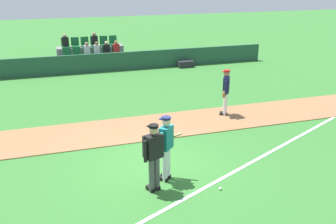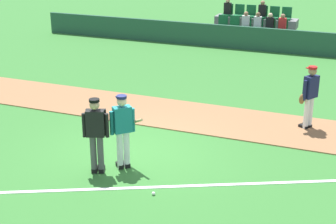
% 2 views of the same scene
% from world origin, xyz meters
% --- Properties ---
extents(ground_plane, '(80.00, 80.00, 0.00)m').
position_xyz_m(ground_plane, '(0.00, 0.00, 0.00)').
color(ground_plane, '#33702D').
extents(infield_dirt_path, '(28.00, 2.33, 0.03)m').
position_xyz_m(infield_dirt_path, '(0.00, 2.88, 0.01)').
color(infield_dirt_path, '#936642').
rests_on(infield_dirt_path, ground).
extents(foul_line_chalk, '(10.84, 5.32, 0.01)m').
position_xyz_m(foul_line_chalk, '(3.00, -0.50, 0.01)').
color(foul_line_chalk, white).
rests_on(foul_line_chalk, ground).
extents(dugout_fence, '(20.00, 0.16, 1.01)m').
position_xyz_m(dugout_fence, '(0.00, 11.58, 0.51)').
color(dugout_fence, '#234C38').
rests_on(dugout_fence, ground).
extents(stadium_bleachers, '(3.90, 2.10, 1.90)m').
position_xyz_m(stadium_bleachers, '(0.01, 13.02, 0.51)').
color(stadium_bleachers, slate).
rests_on(stadium_bleachers, ground).
extents(batter_teal_jersey, '(0.73, 0.68, 1.76)m').
position_xyz_m(batter_teal_jersey, '(0.14, -0.78, 0.97)').
color(batter_teal_jersey, white).
rests_on(batter_teal_jersey, ground).
extents(umpire_home_plate, '(0.56, 0.41, 1.76)m').
position_xyz_m(umpire_home_plate, '(-0.31, -1.19, 1.00)').
color(umpire_home_plate, '#4C4C4C').
rests_on(umpire_home_plate, ground).
extents(runner_navy_jersey, '(0.48, 0.58, 1.76)m').
position_xyz_m(runner_navy_jersey, '(3.74, 3.19, 0.96)').
color(runner_navy_jersey, white).
rests_on(runner_navy_jersey, ground).
extents(baseball, '(0.07, 0.07, 0.07)m').
position_xyz_m(baseball, '(1.27, -1.69, 0.04)').
color(baseball, white).
rests_on(baseball, ground).
extents(equipment_bag, '(0.90, 0.36, 0.36)m').
position_xyz_m(equipment_bag, '(5.10, 11.13, 0.18)').
color(equipment_bag, '#232328').
rests_on(equipment_bag, ground).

